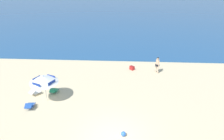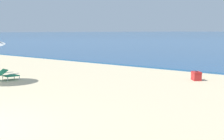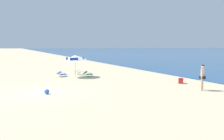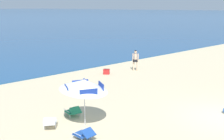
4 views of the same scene
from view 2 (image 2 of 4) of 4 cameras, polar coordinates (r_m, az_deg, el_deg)
The scene contains 2 objects.
lounge_chair_under_umbrella at distance 14.48m, azimuth -19.16°, elevation -0.81°, with size 0.64×0.95×0.53m.
cooler_box at distance 14.22m, azimuth 15.71°, elevation -1.09°, with size 0.59×0.60×0.43m.
Camera 2 is at (6.93, -2.60, 2.25)m, focal length 48.15 mm.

